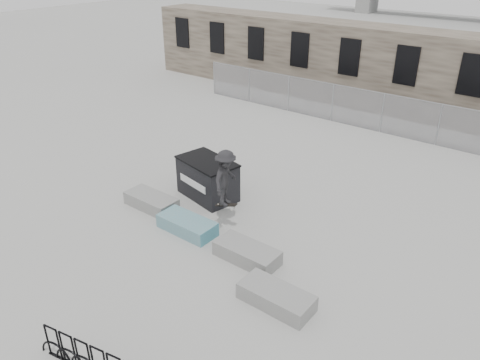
# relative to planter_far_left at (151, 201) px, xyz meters

# --- Properties ---
(ground) EXTENTS (120.00, 120.00, 0.00)m
(ground) POSITION_rel_planter_far_left_xyz_m (3.46, -0.27, -0.26)
(ground) COLOR #A9A8A4
(ground) RESTS_ON ground
(stone_wall) EXTENTS (36.00, 2.58, 4.50)m
(stone_wall) POSITION_rel_planter_far_left_xyz_m (3.46, 15.97, 2.00)
(stone_wall) COLOR brown
(stone_wall) RESTS_ON ground
(chainlink_fence) EXTENTS (22.06, 0.06, 2.02)m
(chainlink_fence) POSITION_rel_planter_far_left_xyz_m (3.46, 12.23, 0.78)
(chainlink_fence) COLOR gray
(chainlink_fence) RESTS_ON ground
(planter_far_left) EXTENTS (2.00, 0.90, 0.47)m
(planter_far_left) POSITION_rel_planter_far_left_xyz_m (0.00, 0.00, 0.00)
(planter_far_left) COLOR gray
(planter_far_left) RESTS_ON ground
(planter_center_left) EXTENTS (2.00, 0.90, 0.47)m
(planter_center_left) POSITION_rel_planter_far_left_xyz_m (2.12, -0.36, 0.00)
(planter_center_left) COLOR teal
(planter_center_left) RESTS_ON ground
(planter_center_right) EXTENTS (2.00, 0.90, 0.47)m
(planter_center_right) POSITION_rel_planter_far_left_xyz_m (4.62, -0.39, 0.00)
(planter_center_right) COLOR gray
(planter_center_right) RESTS_ON ground
(planter_offset) EXTENTS (2.00, 0.90, 0.47)m
(planter_offset) POSITION_rel_planter_far_left_xyz_m (6.41, -1.48, 0.00)
(planter_offset) COLOR gray
(planter_offset) RESTS_ON ground
(dumpster) EXTENTS (2.48, 1.80, 1.48)m
(dumpster) POSITION_rel_planter_far_left_xyz_m (1.07, 1.86, 0.49)
(dumpster) COLOR black
(dumpster) RESTS_ON ground
(skateboarder) EXTENTS (1.00, 1.37, 2.05)m
(skateboarder) POSITION_rel_planter_far_left_xyz_m (2.97, 0.65, 1.57)
(skateboarder) COLOR #242325
(skateboarder) RESTS_ON ground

